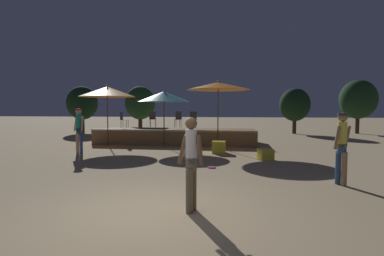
{
  "coord_description": "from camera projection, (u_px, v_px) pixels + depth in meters",
  "views": [
    {
      "loc": [
        1.47,
        -5.13,
        1.87
      ],
      "look_at": [
        0.0,
        4.96,
        1.21
      ],
      "focal_mm": 28.0,
      "sensor_mm": 36.0,
      "label": 1
    }
  ],
  "objects": [
    {
      "name": "ground_plane",
      "position": [
        152.0,
        212.0,
        5.4
      ],
      "size": [
        120.0,
        120.0,
        0.0
      ],
      "primitive_type": "plane",
      "color": "tan"
    },
    {
      "name": "wooden_deck",
      "position": [
        177.0,
        136.0,
        16.28
      ],
      "size": [
        8.45,
        2.87,
        0.82
      ],
      "color": "olive",
      "rests_on": "ground"
    },
    {
      "name": "patio_umbrella_0",
      "position": [
        107.0,
        92.0,
        14.92
      ],
      "size": [
        2.79,
        2.79,
        3.05
      ],
      "color": "brown",
      "rests_on": "ground"
    },
    {
      "name": "patio_umbrella_1",
      "position": [
        164.0,
        97.0,
        14.56
      ],
      "size": [
        2.56,
        2.56,
        2.79
      ],
      "color": "brown",
      "rests_on": "ground"
    },
    {
      "name": "patio_umbrella_2",
      "position": [
        218.0,
        86.0,
        14.06
      ],
      "size": [
        2.99,
        2.99,
        3.19
      ],
      "color": "brown",
      "rests_on": "ground"
    },
    {
      "name": "cube_seat_0",
      "position": [
        192.0,
        151.0,
        11.32
      ],
      "size": [
        0.69,
        0.69,
        0.5
      ],
      "rotation": [
        0.0,
        0.0,
        0.18
      ],
      "color": "white",
      "rests_on": "ground"
    },
    {
      "name": "cube_seat_1",
      "position": [
        219.0,
        147.0,
        12.63
      ],
      "size": [
        0.55,
        0.55,
        0.49
      ],
      "rotation": [
        0.0,
        0.0,
        -0.0
      ],
      "color": "yellow",
      "rests_on": "ground"
    },
    {
      "name": "cube_seat_2",
      "position": [
        265.0,
        154.0,
        10.98
      ],
      "size": [
        0.61,
        0.61,
        0.4
      ],
      "rotation": [
        0.0,
        0.0,
        0.33
      ],
      "color": "yellow",
      "rests_on": "ground"
    },
    {
      "name": "person_0",
      "position": [
        342.0,
        144.0,
        7.28
      ],
      "size": [
        0.51,
        0.37,
        1.78
      ],
      "rotation": [
        0.0,
        0.0,
        2.14
      ],
      "color": "#997051",
      "rests_on": "ground"
    },
    {
      "name": "person_1",
      "position": [
        79.0,
        128.0,
        12.18
      ],
      "size": [
        0.54,
        0.3,
        1.88
      ],
      "rotation": [
        0.0,
        0.0,
        1.24
      ],
      "color": "tan",
      "rests_on": "ground"
    },
    {
      "name": "person_2",
      "position": [
        191.0,
        161.0,
        5.38
      ],
      "size": [
        0.52,
        0.29,
        1.72
      ],
      "rotation": [
        0.0,
        0.0,
        4.45
      ],
      "color": "brown",
      "rests_on": "ground"
    },
    {
      "name": "bistro_chair_0",
      "position": [
        193.0,
        118.0,
        15.78
      ],
      "size": [
        0.46,
        0.46,
        0.9
      ],
      "rotation": [
        0.0,
        0.0,
        3.6
      ],
      "color": "#2D3338",
      "rests_on": "wooden_deck"
    },
    {
      "name": "bistro_chair_1",
      "position": [
        123.0,
        118.0,
        16.3
      ],
      "size": [
        0.4,
        0.4,
        0.9
      ],
      "rotation": [
        0.0,
        0.0,
        1.58
      ],
      "color": "#2D3338",
      "rests_on": "wooden_deck"
    },
    {
      "name": "bistro_chair_2",
      "position": [
        178.0,
        118.0,
        16.84
      ],
      "size": [
        0.4,
        0.4,
        0.9
      ],
      "rotation": [
        0.0,
        0.0,
        6.22
      ],
      "color": "#47474C",
      "rests_on": "wooden_deck"
    },
    {
      "name": "bistro_chair_3",
      "position": [
        153.0,
        117.0,
        17.2
      ],
      "size": [
        0.45,
        0.45,
        0.9
      ],
      "rotation": [
        0.0,
        0.0,
        0.42
      ],
      "color": "#47474C",
      "rests_on": "wooden_deck"
    },
    {
      "name": "frisbee_disc",
      "position": [
        212.0,
        167.0,
        9.46
      ],
      "size": [
        0.26,
        0.26,
        0.03
      ],
      "color": "#E54C99",
      "rests_on": "ground"
    },
    {
      "name": "background_tree_0",
      "position": [
        358.0,
        99.0,
        22.31
      ],
      "size": [
        2.64,
        2.64,
        4.01
      ],
      "color": "#3D2B1C",
      "rests_on": "ground"
    },
    {
      "name": "background_tree_1",
      "position": [
        140.0,
        103.0,
        21.0
      ],
      "size": [
        2.11,
        2.11,
        3.43
      ],
      "color": "#3D2B1C",
      "rests_on": "ground"
    },
    {
      "name": "background_tree_2",
      "position": [
        82.0,
        103.0,
        23.54
      ],
      "size": [
        2.38,
        2.38,
        3.62
      ],
      "color": "#3D2B1C",
      "rests_on": "ground"
    },
    {
      "name": "background_tree_3",
      "position": [
        295.0,
        105.0,
        22.2
      ],
      "size": [
        2.22,
        2.22,
        3.38
      ],
      "color": "#3D2B1C",
      "rests_on": "ground"
    }
  ]
}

